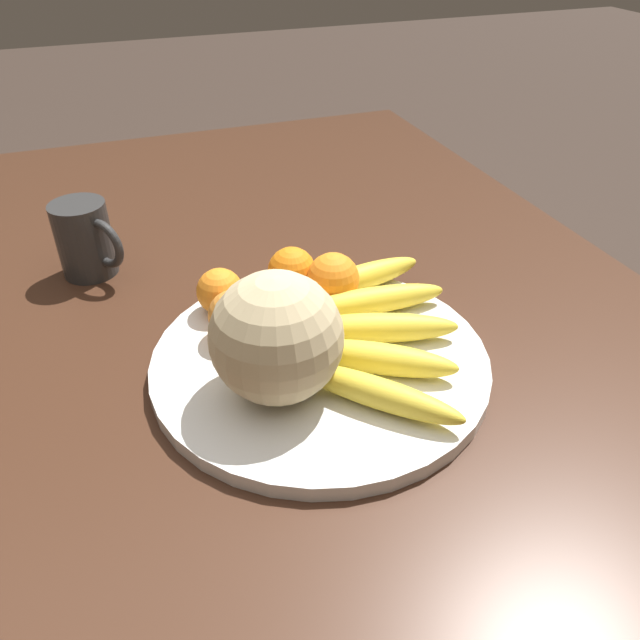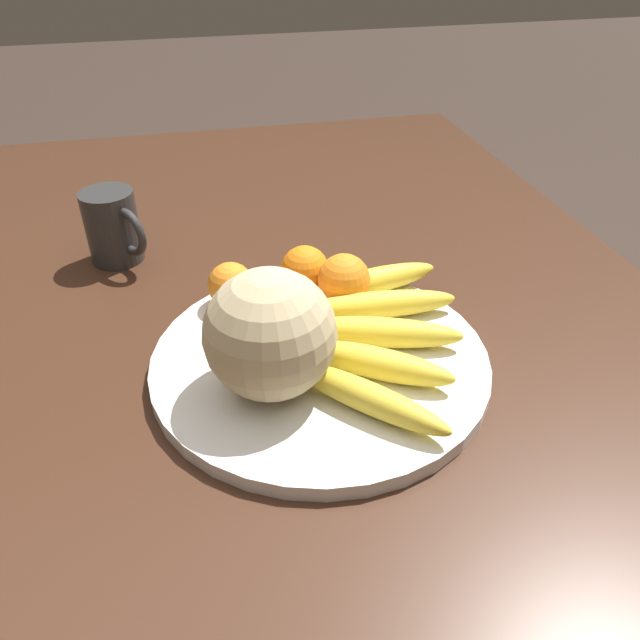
{
  "view_description": "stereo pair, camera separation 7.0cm",
  "coord_description": "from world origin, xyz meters",
  "px_view_note": "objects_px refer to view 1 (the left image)",
  "views": [
    {
      "loc": [
        -0.59,
        0.14,
        1.25
      ],
      "look_at": [
        -0.05,
        -0.06,
        0.84
      ],
      "focal_mm": 35.0,
      "sensor_mm": 36.0,
      "label": 1
    },
    {
      "loc": [
        -0.61,
        0.07,
        1.25
      ],
      "look_at": [
        -0.05,
        -0.06,
        0.84
      ],
      "focal_mm": 35.0,
      "sensor_mm": 36.0,
      "label": 2
    }
  ],
  "objects_px": {
    "melon": "(276,338)",
    "orange_back_right": "(333,279)",
    "orange_back_left": "(290,311)",
    "produce_tag": "(290,318)",
    "ceramic_mug": "(86,239)",
    "banana_bunch": "(371,327)",
    "orange_front_right": "(220,291)",
    "orange_mid_center": "(234,315)",
    "kitchen_table": "(266,401)",
    "fruit_bowl": "(320,360)",
    "orange_front_left": "(292,271)"
  },
  "relations": [
    {
      "from": "orange_front_left",
      "to": "orange_back_left",
      "type": "height_order",
      "value": "orange_back_left"
    },
    {
      "from": "orange_front_right",
      "to": "produce_tag",
      "type": "distance_m",
      "value": 0.09
    },
    {
      "from": "kitchen_table",
      "to": "produce_tag",
      "type": "xyz_separation_m",
      "value": [
        0.03,
        -0.05,
        0.1
      ]
    },
    {
      "from": "orange_front_left",
      "to": "orange_front_right",
      "type": "relative_size",
      "value": 1.08
    },
    {
      "from": "fruit_bowl",
      "to": "orange_mid_center",
      "type": "distance_m",
      "value": 0.12
    },
    {
      "from": "orange_front_right",
      "to": "orange_mid_center",
      "type": "distance_m",
      "value": 0.06
    },
    {
      "from": "kitchen_table",
      "to": "orange_back_left",
      "type": "height_order",
      "value": "orange_back_left"
    },
    {
      "from": "orange_front_left",
      "to": "ceramic_mug",
      "type": "distance_m",
      "value": 0.31
    },
    {
      "from": "kitchen_table",
      "to": "banana_bunch",
      "type": "distance_m",
      "value": 0.18
    },
    {
      "from": "orange_front_right",
      "to": "orange_back_right",
      "type": "distance_m",
      "value": 0.15
    },
    {
      "from": "orange_back_left",
      "to": "produce_tag",
      "type": "xyz_separation_m",
      "value": [
        0.03,
        -0.01,
        -0.03
      ]
    },
    {
      "from": "orange_front_left",
      "to": "orange_back_left",
      "type": "xyz_separation_m",
      "value": [
        -0.09,
        0.03,
        0.0
      ]
    },
    {
      "from": "melon",
      "to": "ceramic_mug",
      "type": "relative_size",
      "value": 1.29
    },
    {
      "from": "orange_back_right",
      "to": "orange_back_left",
      "type": "bearing_deg",
      "value": 123.69
    },
    {
      "from": "fruit_bowl",
      "to": "produce_tag",
      "type": "height_order",
      "value": "produce_tag"
    },
    {
      "from": "orange_front_right",
      "to": "orange_mid_center",
      "type": "bearing_deg",
      "value": -176.49
    },
    {
      "from": "fruit_bowl",
      "to": "orange_back_left",
      "type": "relative_size",
      "value": 5.91
    },
    {
      "from": "melon",
      "to": "produce_tag",
      "type": "xyz_separation_m",
      "value": [
        0.12,
        -0.05,
        -0.07
      ]
    },
    {
      "from": "orange_back_left",
      "to": "produce_tag",
      "type": "distance_m",
      "value": 0.04
    },
    {
      "from": "fruit_bowl",
      "to": "orange_mid_center",
      "type": "height_order",
      "value": "orange_mid_center"
    },
    {
      "from": "banana_bunch",
      "to": "orange_back_right",
      "type": "xyz_separation_m",
      "value": [
        0.09,
        0.01,
        0.02
      ]
    },
    {
      "from": "kitchen_table",
      "to": "orange_front_right",
      "type": "height_order",
      "value": "orange_front_right"
    },
    {
      "from": "kitchen_table",
      "to": "ceramic_mug",
      "type": "height_order",
      "value": "ceramic_mug"
    },
    {
      "from": "orange_mid_center",
      "to": "produce_tag",
      "type": "height_order",
      "value": "orange_mid_center"
    },
    {
      "from": "banana_bunch",
      "to": "orange_front_left",
      "type": "distance_m",
      "value": 0.15
    },
    {
      "from": "melon",
      "to": "orange_back_left",
      "type": "bearing_deg",
      "value": -25.15
    },
    {
      "from": "fruit_bowl",
      "to": "orange_back_right",
      "type": "distance_m",
      "value": 0.12
    },
    {
      "from": "banana_bunch",
      "to": "orange_front_right",
      "type": "relative_size",
      "value": 5.55
    },
    {
      "from": "melon",
      "to": "produce_tag",
      "type": "distance_m",
      "value": 0.15
    },
    {
      "from": "orange_front_left",
      "to": "produce_tag",
      "type": "relative_size",
      "value": 0.88
    },
    {
      "from": "fruit_bowl",
      "to": "orange_back_left",
      "type": "height_order",
      "value": "orange_back_left"
    },
    {
      "from": "produce_tag",
      "to": "banana_bunch",
      "type": "bearing_deg",
      "value": -132.9
    },
    {
      "from": "orange_back_right",
      "to": "orange_mid_center",
      "type": "bearing_deg",
      "value": 103.35
    },
    {
      "from": "banana_bunch",
      "to": "produce_tag",
      "type": "distance_m",
      "value": 0.11
    },
    {
      "from": "orange_back_right",
      "to": "produce_tag",
      "type": "xyz_separation_m",
      "value": [
        -0.02,
        0.07,
        -0.03
      ]
    },
    {
      "from": "orange_back_right",
      "to": "kitchen_table",
      "type": "bearing_deg",
      "value": 114.62
    },
    {
      "from": "orange_back_right",
      "to": "ceramic_mug",
      "type": "bearing_deg",
      "value": 53.42
    },
    {
      "from": "orange_mid_center",
      "to": "produce_tag",
      "type": "xyz_separation_m",
      "value": [
        0.01,
        -0.07,
        -0.03
      ]
    },
    {
      "from": "produce_tag",
      "to": "ceramic_mug",
      "type": "bearing_deg",
      "value": 44.47
    },
    {
      "from": "banana_bunch",
      "to": "orange_back_right",
      "type": "height_order",
      "value": "orange_back_right"
    },
    {
      "from": "orange_back_right",
      "to": "ceramic_mug",
      "type": "xyz_separation_m",
      "value": [
        0.22,
        0.29,
        0.0
      ]
    },
    {
      "from": "orange_front_right",
      "to": "ceramic_mug",
      "type": "bearing_deg",
      "value": 38.46
    },
    {
      "from": "orange_front_right",
      "to": "ceramic_mug",
      "type": "relative_size",
      "value": 0.55
    },
    {
      "from": "fruit_bowl",
      "to": "ceramic_mug",
      "type": "height_order",
      "value": "ceramic_mug"
    },
    {
      "from": "fruit_bowl",
      "to": "orange_front_left",
      "type": "xyz_separation_m",
      "value": [
        0.14,
        -0.01,
        0.04
      ]
    },
    {
      "from": "ceramic_mug",
      "to": "kitchen_table",
      "type": "bearing_deg",
      "value": -145.89
    },
    {
      "from": "melon",
      "to": "kitchen_table",
      "type": "bearing_deg",
      "value": -3.99
    },
    {
      "from": "orange_back_left",
      "to": "orange_back_right",
      "type": "bearing_deg",
      "value": -56.31
    },
    {
      "from": "orange_back_right",
      "to": "banana_bunch",
      "type": "bearing_deg",
      "value": -172.66
    },
    {
      "from": "melon",
      "to": "orange_back_right",
      "type": "bearing_deg",
      "value": -39.52
    }
  ]
}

